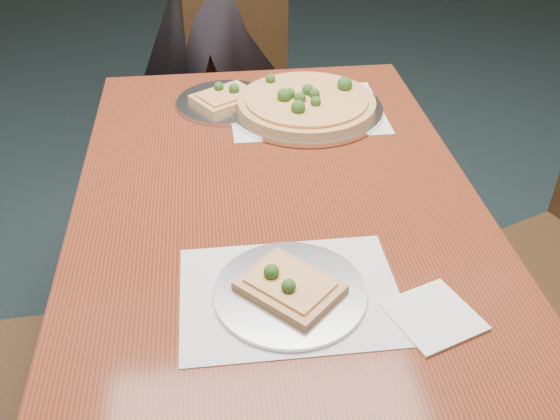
{
  "coord_description": "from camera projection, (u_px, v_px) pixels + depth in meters",
  "views": [
    {
      "loc": [
        -0.16,
        -1.27,
        1.55
      ],
      "look_at": [
        -0.03,
        -0.18,
        0.75
      ],
      "focal_mm": 40.0,
      "sensor_mm": 36.0,
      "label": 1
    }
  ],
  "objects": [
    {
      "name": "ground",
      "position": [
        284.0,
        369.0,
        1.94
      ],
      "size": [
        8.0,
        8.0,
        0.0
      ],
      "primitive_type": "plane",
      "color": "black",
      "rests_on": "ground"
    },
    {
      "name": "dining_table",
      "position": [
        280.0,
        243.0,
        1.41
      ],
      "size": [
        0.9,
        1.5,
        0.75
      ],
      "color": "#551F11",
      "rests_on": "ground"
    },
    {
      "name": "chair_far",
      "position": [
        249.0,
        86.0,
        2.42
      ],
      "size": [
        0.53,
        0.53,
        0.91
      ],
      "rotation": [
        0.0,
        0.0,
        0.3
      ],
      "color": "black",
      "rests_on": "ground"
    },
    {
      "name": "diner",
      "position": [
        205.0,
        10.0,
        2.37
      ],
      "size": [
        0.57,
        0.37,
        1.54
      ],
      "primitive_type": "imported",
      "rotation": [
        0.0,
        0.0,
        3.15
      ],
      "color": "black",
      "rests_on": "ground"
    },
    {
      "name": "placemat_main",
      "position": [
        306.0,
        110.0,
        1.73
      ],
      "size": [
        0.42,
        0.32,
        0.0
      ],
      "primitive_type": "cube",
      "color": "white",
      "rests_on": "dining_table"
    },
    {
      "name": "placemat_near",
      "position": [
        290.0,
        295.0,
        1.14
      ],
      "size": [
        0.4,
        0.3,
        0.0
      ],
      "primitive_type": "cube",
      "color": "white",
      "rests_on": "dining_table"
    },
    {
      "name": "pizza_pan",
      "position": [
        307.0,
        103.0,
        1.72
      ],
      "size": [
        0.42,
        0.42,
        0.07
      ],
      "color": "silver",
      "rests_on": "dining_table"
    },
    {
      "name": "slice_plate_near",
      "position": [
        290.0,
        290.0,
        1.13
      ],
      "size": [
        0.28,
        0.28,
        0.06
      ],
      "color": "silver",
      "rests_on": "dining_table"
    },
    {
      "name": "slice_plate_far",
      "position": [
        226.0,
        100.0,
        1.76
      ],
      "size": [
        0.28,
        0.28,
        0.06
      ],
      "color": "silver",
      "rests_on": "dining_table"
    },
    {
      "name": "napkin",
      "position": [
        433.0,
        316.0,
        1.09
      ],
      "size": [
        0.18,
        0.18,
        0.01
      ],
      "primitive_type": "cube",
      "rotation": [
        0.0,
        0.0,
        0.35
      ],
      "color": "white",
      "rests_on": "dining_table"
    }
  ]
}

